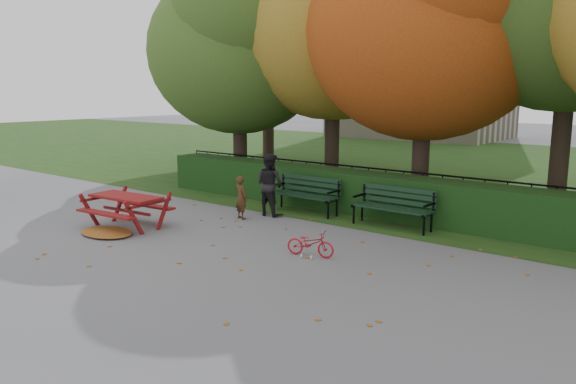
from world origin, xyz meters
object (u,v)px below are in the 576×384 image
Objects in this scene: tree_f at (270,15)px; bench_right at (394,204)px; bicycle at (310,243)px; tree_a at (241,37)px; adult at (269,184)px; tree_c at (436,11)px; child at (241,198)px; tree_b at (339,3)px; bench_left at (306,192)px; picnic_table at (126,203)px.

tree_f reaches higher than bench_right.
bicycle is at bearing -92.57° from bench_right.
tree_a is 8.26× the size of bicycle.
tree_a reaches higher than adult.
tree_c is 6.42m from child.
bicycle is (3.41, -5.94, -5.16)m from tree_b.
bench_left is 1.69m from child.
bench_left is 1.78× the size of child.
tree_b is 0.96× the size of tree_f.
tree_c reaches higher than tree_a.
tree_a is 5.73m from adult.
tree_a is 5.89m from bench_left.
tree_c is 4.44× the size of bench_right.
tree_a is 4.16× the size of bench_left.
picnic_table is 2.59m from child.
tree_c reaches higher than child.
adult is (-2.90, -0.80, 0.23)m from bench_right.
tree_c is 5.31m from bench_left.
adult is (-2.63, -3.06, -4.07)m from tree_c.
bench_right reaches higher than bicycle.
tree_b is 9.71× the size of bicycle.
child is at bearing -154.70° from bench_right.
tree_a is 6.04m from tree_c.
bench_left is 1.00× the size of bench_right.
tree_b reaches higher than tree_c.
tree_c is 8.66m from tree_f.
bench_right is at bearing -83.30° from tree_c.
picnic_table is 4.50m from bicycle.
bicycle is at bearing -46.16° from tree_f.
tree_c is 5.33× the size of adult.
tree_a is at bearing -176.35° from tree_c.
tree_f is 12.91m from bicycle.
bench_right is 5.86m from picnic_table.
tree_f is (-1.94, 3.66, 1.17)m from tree_a.
picnic_table is at bearing -141.00° from bench_right.
tree_a reaches higher than bench_right.
tree_b is (2.74, 1.17, 0.88)m from tree_a.
tree_b reaches higher than bicycle.
picnic_table is (-1.01, -6.73, -4.85)m from tree_b.
tree_f is at bearing 157.65° from tree_c.
tree_b is at bearing 139.33° from bench_right.
tree_a is 4.98× the size of adult.
bench_left is 0.97m from adult.
bicycle is at bearing -88.50° from tree_c.
tree_c is 8.83× the size of bicycle.
tree_b is at bearing 15.56° from bicycle.
bench_right is (0.27, -2.26, -4.30)m from tree_c.
tree_b is 8.58m from bicycle.
picnic_table is at bearing 70.54° from child.
bicycle is at bearing 168.06° from child.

